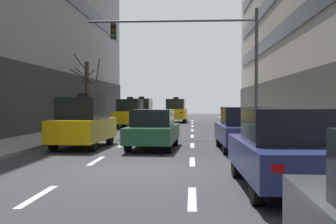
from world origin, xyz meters
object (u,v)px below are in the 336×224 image
Objects in this scene: taxi_driving_3 at (130,113)px; traffic_signal_0 at (205,49)px; taxi_driving_4 at (176,111)px; car_parked_1 at (286,150)px; taxi_driving_1 at (84,123)px; car_driving_0 at (153,130)px; street_tree_0 at (87,92)px; taxi_driving_2 at (142,111)px; car_parked_2 at (244,129)px.

traffic_signal_0 is (5.36, -8.50, 3.69)m from taxi_driving_3.
car_parked_1 is at bearing -83.42° from taxi_driving_4.
traffic_signal_0 is (5.11, 5.92, 3.71)m from taxi_driving_1.
taxi_driving_4 is (0.01, 22.79, 0.32)m from car_driving_0.
street_tree_0 is at bearing 103.58° from taxi_driving_1.
taxi_driving_3 is at bearing -91.33° from taxi_driving_2.
taxi_driving_3 is at bearing -111.15° from taxi_driving_4.
taxi_driving_3 is 10.70m from traffic_signal_0.
street_tree_0 reaches higher than taxi_driving_1.
taxi_driving_3 is 16.42m from car_parked_2.
street_tree_0 is (-9.14, 19.33, 1.70)m from car_parked_1.
taxi_driving_2 is 5.97m from taxi_driving_3.
car_driving_0 is 0.46× the size of traffic_signal_0.
car_driving_0 is at bearing 114.82° from car_parked_1.
taxi_driving_1 is 20.38m from taxi_driving_2.
taxi_driving_1 is at bearing 174.04° from car_driving_0.
street_tree_0 reaches higher than car_parked_2.
street_tree_0 reaches higher than taxi_driving_2.
taxi_driving_3 reaches higher than car_parked_2.
car_parked_1 is (6.37, -7.89, -0.18)m from taxi_driving_1.
taxi_driving_3 is 8.65m from taxi_driving_4.
taxi_driving_2 is (-2.98, 20.68, 0.33)m from car_driving_0.
car_driving_0 is at bearing 174.92° from car_parked_2.
taxi_driving_2 is at bearing 90.31° from taxi_driving_1.
car_parked_2 is (3.50, -23.10, -0.27)m from taxi_driving_4.
car_parked_2 is at bearing -72.83° from taxi_driving_2.
taxi_driving_3 is at bearing 106.54° from car_parked_1.
car_parked_2 is at bearing 90.00° from car_parked_1.
car_parked_2 is (6.62, -15.03, -0.22)m from taxi_driving_3.
taxi_driving_1 is 0.98× the size of taxi_driving_3.
car_parked_2 is 7.72m from traffic_signal_0.
taxi_driving_4 is at bearing 82.72° from taxi_driving_1.
car_driving_0 is 7.71m from traffic_signal_0.
taxi_driving_4 is 1.02× the size of car_parked_2.
traffic_signal_0 reaches higher than taxi_driving_1.
car_parked_1 is at bearing -84.76° from traffic_signal_0.
street_tree_0 is (-2.76, 11.44, 1.52)m from taxi_driving_1.
street_tree_0 reaches higher than car_driving_0.
taxi_driving_1 is 22.67m from taxi_driving_4.
street_tree_0 reaches higher than taxi_driving_3.
taxi_driving_1 is 8.66m from traffic_signal_0.
taxi_driving_2 reaches higher than taxi_driving_3.
taxi_driving_4 is 0.99× the size of car_parked_1.
taxi_driving_1 is at bearing -89.69° from taxi_driving_2.
taxi_driving_1 is 14.42m from taxi_driving_3.
taxi_driving_4 is at bearing 68.85° from taxi_driving_3.
taxi_driving_1 is 0.47× the size of traffic_signal_0.
street_tree_0 is at bearing 115.62° from car_driving_0.
taxi_driving_3 is (-0.14, -5.97, -0.05)m from taxi_driving_2.
taxi_driving_2 is 29.01m from car_parked_1.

